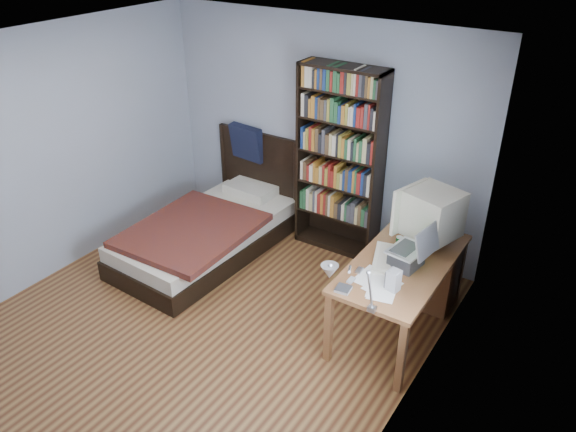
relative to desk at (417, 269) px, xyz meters
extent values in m
plane|color=#552C19|center=(-1.50, -1.39, -0.41)|extent=(4.20, 4.20, 0.00)
plane|color=white|center=(-1.50, -1.39, 2.09)|extent=(4.20, 4.20, 0.00)
cube|color=#A1AABD|center=(-1.50, 0.71, 0.84)|extent=(3.80, 0.04, 2.50)
cube|color=#A1AABD|center=(-3.40, -1.39, 0.84)|extent=(0.04, 4.20, 2.50)
cube|color=#A1AABD|center=(0.40, -1.39, 0.84)|extent=(0.04, 4.20, 2.50)
cube|color=white|center=(0.38, -1.54, 1.04)|extent=(0.01, 1.14, 1.14)
cube|color=white|center=(0.38, -1.54, 1.04)|extent=(0.01, 1.00, 1.00)
cube|color=brown|center=(0.00, -0.41, 0.30)|extent=(0.75, 1.51, 0.04)
cube|color=brown|center=(-0.32, -1.12, -0.07)|extent=(0.06, 0.06, 0.69)
cube|color=brown|center=(0.32, -1.12, -0.07)|extent=(0.06, 0.06, 0.69)
cube|color=brown|center=(-0.32, 0.29, -0.07)|extent=(0.06, 0.06, 0.69)
cube|color=brown|center=(0.32, 0.29, -0.07)|extent=(0.06, 0.06, 0.69)
cube|color=brown|center=(0.00, 0.12, -0.07)|extent=(0.69, 0.40, 0.68)
cube|color=beige|center=(0.04, -0.01, 0.33)|extent=(0.34, 0.31, 0.03)
cylinder|color=beige|center=(0.04, -0.01, 0.38)|extent=(0.11, 0.11, 0.07)
cube|color=beige|center=(0.07, -0.01, 0.63)|extent=(0.54, 0.53, 0.42)
cube|color=beige|center=(-0.15, -0.01, 0.63)|extent=(0.16, 0.43, 0.44)
cube|color=#3D9FDE|center=(-0.17, -0.01, 0.63)|extent=(0.10, 0.32, 0.29)
cube|color=#2D2D30|center=(0.04, -0.46, 0.39)|extent=(0.26, 0.29, 0.15)
cube|color=#B9BABE|center=(0.04, -0.46, 0.48)|extent=(0.30, 0.37, 0.02)
cube|color=#2D2D30|center=(0.02, -0.46, 0.49)|extent=(0.20, 0.28, 0.00)
cube|color=#B9BABE|center=(0.20, -0.46, 0.61)|extent=(0.12, 0.34, 0.24)
cube|color=#0CBF26|center=(0.19, -0.46, 0.61)|extent=(0.09, 0.28, 0.19)
cube|color=#99999E|center=(0.07, -1.18, 0.34)|extent=(0.06, 0.05, 0.04)
cylinder|color=#99999E|center=(0.07, -1.25, 0.55)|extent=(0.02, 0.14, 0.39)
cylinder|color=#99999E|center=(0.00, -1.46, 0.84)|extent=(0.16, 0.32, 0.20)
cone|color=#99999E|center=(-0.07, -1.62, 0.88)|extent=(0.12, 0.12, 0.10)
cube|color=beige|center=(-0.14, -0.48, 0.33)|extent=(0.33, 0.51, 0.05)
cube|color=#969699|center=(0.09, -0.85, 0.41)|extent=(0.11, 0.11, 0.19)
cylinder|color=#07340C|center=(-0.12, -0.24, 0.37)|extent=(0.06, 0.06, 0.11)
ellipsoid|color=silver|center=(0.00, -0.16, 0.33)|extent=(0.06, 0.10, 0.04)
cube|color=#B9BABE|center=(-0.25, -0.76, 0.33)|extent=(0.05, 0.10, 0.02)
cube|color=#969699|center=(-0.24, -0.92, 0.33)|extent=(0.04, 0.09, 0.02)
cube|color=#969699|center=(-0.23, -1.07, 0.33)|extent=(0.13, 0.13, 0.02)
cube|color=black|center=(-1.60, 0.55, 0.62)|extent=(0.03, 0.30, 2.06)
cube|color=black|center=(-0.71, 0.55, 0.62)|extent=(0.03, 0.30, 2.06)
cube|color=black|center=(-1.16, 0.55, 1.64)|extent=(0.93, 0.30, 0.03)
cube|color=black|center=(-1.16, 0.55, -0.38)|extent=(0.93, 0.30, 0.06)
cube|color=black|center=(-1.16, 0.69, 0.62)|extent=(0.93, 0.02, 2.06)
cube|color=olive|center=(-1.16, 0.53, 0.65)|extent=(0.85, 0.22, 1.86)
cube|color=black|center=(-2.30, -0.34, -0.30)|extent=(1.17, 2.20, 0.22)
cube|color=beige|center=(-2.30, -0.34, -0.11)|extent=(1.13, 2.14, 0.16)
cube|color=#982E0D|center=(-2.27, -0.61, 0.00)|extent=(1.18, 1.43, 0.07)
cube|color=beige|center=(-2.30, 0.49, 0.02)|extent=(0.61, 0.40, 0.12)
cube|color=black|center=(-2.30, 0.67, 0.14)|extent=(1.14, 0.05, 1.10)
cylinder|color=black|center=(-2.84, 0.65, 0.14)|extent=(0.06, 0.06, 1.10)
cylinder|color=black|center=(-1.76, 0.65, 0.14)|extent=(0.06, 0.06, 1.10)
cube|color=black|center=(-2.45, 0.64, 0.54)|extent=(0.46, 0.20, 0.43)
camera|label=1|loc=(1.37, -4.35, 3.00)|focal=35.00mm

